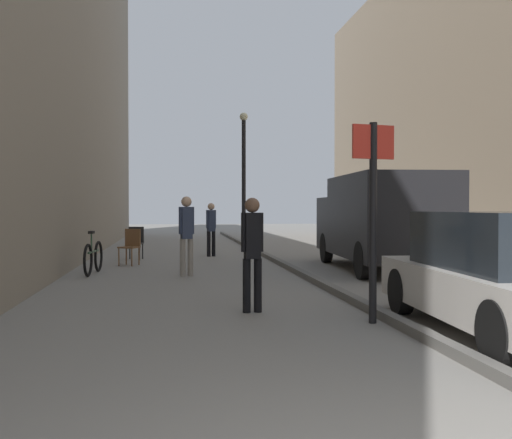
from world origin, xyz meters
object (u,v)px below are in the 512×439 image
at_px(pedestrian_far_crossing, 211,226).
at_px(street_sign_post, 373,204).
at_px(bicycle_leaning, 93,257).
at_px(cafe_chair_by_doorway, 131,244).
at_px(pedestrian_mid_block, 252,246).
at_px(delivery_van, 381,219).
at_px(lamp_post, 244,172).
at_px(cafe_chair_near_window, 135,241).
at_px(pedestrian_main_foreground, 186,230).
at_px(parked_car, 508,274).

height_order(pedestrian_far_crossing, street_sign_post, street_sign_post).
height_order(bicycle_leaning, cafe_chair_by_doorway, bicycle_leaning).
xyz_separation_m(pedestrian_mid_block, cafe_chair_by_doorway, (-2.20, 7.48, -0.40)).
bearing_deg(delivery_van, lamp_post, 113.92).
relative_size(cafe_chair_near_window, cafe_chair_by_doorway, 1.00).
bearing_deg(pedestrian_far_crossing, cafe_chair_by_doorway, -152.63).
distance_m(delivery_van, cafe_chair_near_window, 7.13).
xyz_separation_m(pedestrian_main_foreground, parked_car, (3.62, -6.62, -0.29)).
distance_m(pedestrian_far_crossing, cafe_chair_by_doorway, 3.39).
xyz_separation_m(pedestrian_mid_block, cafe_chair_near_window, (-2.18, 9.22, -0.40)).
height_order(pedestrian_main_foreground, street_sign_post, street_sign_post).
height_order(parked_car, street_sign_post, street_sign_post).
xyz_separation_m(street_sign_post, cafe_chair_by_doorway, (-3.64, 8.49, -1.00)).
height_order(pedestrian_mid_block, parked_car, pedestrian_mid_block).
distance_m(parked_car, bicycle_leaning, 9.26).
bearing_deg(pedestrian_main_foreground, cafe_chair_by_doorway, 102.54).
height_order(lamp_post, cafe_chair_near_window, lamp_post).
bearing_deg(bicycle_leaning, delivery_van, 6.07).
bearing_deg(parked_car, pedestrian_main_foreground, 121.66).
bearing_deg(pedestrian_mid_block, pedestrian_main_foreground, 94.48).
bearing_deg(pedestrian_main_foreground, delivery_van, -4.85).
relative_size(pedestrian_mid_block, delivery_van, 0.29).
height_order(pedestrian_far_crossing, cafe_chair_near_window, pedestrian_far_crossing).
xyz_separation_m(parked_car, cafe_chair_by_doorway, (-5.00, 9.38, -0.17)).
relative_size(pedestrian_mid_block, bicycle_leaning, 0.93).
height_order(lamp_post, cafe_chair_by_doorway, lamp_post).
xyz_separation_m(parked_car, cafe_chair_near_window, (-4.98, 11.12, -0.17)).
distance_m(pedestrian_far_crossing, delivery_van, 5.90).
distance_m(delivery_van, cafe_chair_by_doorway, 6.41).
bearing_deg(lamp_post, delivery_van, -69.42).
height_order(delivery_van, bicycle_leaning, delivery_van).
distance_m(cafe_chair_near_window, cafe_chair_by_doorway, 1.74).
distance_m(pedestrian_mid_block, pedestrian_far_crossing, 9.98).
bearing_deg(delivery_van, pedestrian_mid_block, -121.77).
bearing_deg(street_sign_post, pedestrian_main_foreground, -79.85).
bearing_deg(parked_car, delivery_van, 84.88).
distance_m(parked_car, lamp_post, 14.32).
bearing_deg(parked_car, cafe_chair_by_doorway, 121.05).
height_order(street_sign_post, lamp_post, lamp_post).
bearing_deg(cafe_chair_near_window, pedestrian_mid_block, 114.20).
bearing_deg(bicycle_leaning, street_sign_post, -50.57).
xyz_separation_m(delivery_van, street_sign_post, (-2.41, -6.49, 0.33)).
bearing_deg(lamp_post, pedestrian_mid_block, -96.22).
xyz_separation_m(cafe_chair_near_window, cafe_chair_by_doorway, (-0.02, -1.74, 0.00)).
relative_size(pedestrian_main_foreground, pedestrian_far_crossing, 1.07).
bearing_deg(street_sign_post, parked_car, 135.54).
xyz_separation_m(delivery_van, cafe_chair_by_doorway, (-6.05, 2.00, -0.67)).
bearing_deg(street_sign_post, pedestrian_far_crossing, -94.20).
height_order(delivery_van, parked_car, delivery_van).
relative_size(pedestrian_mid_block, pedestrian_far_crossing, 1.00).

